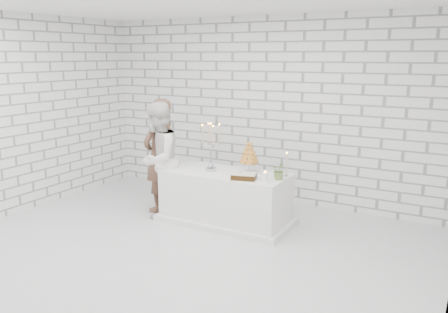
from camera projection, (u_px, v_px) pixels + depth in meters
ground at (180, 250)px, 5.77m from camera, size 6.00×5.00×0.01m
wall_back at (266, 110)px, 7.58m from camera, size 6.00×0.01×3.00m
wall_left at (12, 116)px, 6.89m from camera, size 0.01×5.00×3.00m
cake_table at (225, 197)px, 6.68m from camera, size 1.80×0.80×0.75m
groom at (160, 156)px, 7.10m from camera, size 0.46×0.67×1.74m
bride at (158, 160)px, 6.89m from camera, size 0.84×0.97×1.72m
candelabra at (211, 147)px, 6.60m from camera, size 0.29×0.29×0.70m
croquembouche at (249, 157)px, 6.53m from camera, size 0.35×0.35×0.46m
chocolate_cake at (244, 176)px, 6.22m from camera, size 0.37×0.31×0.08m
pillar_candle at (265, 177)px, 6.10m from camera, size 0.09×0.09×0.12m
extra_taper at (286, 165)px, 6.33m from camera, size 0.07×0.07×0.32m
flowers at (279, 171)px, 6.19m from camera, size 0.25×0.22×0.24m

